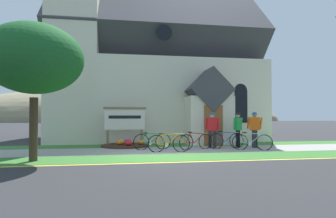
# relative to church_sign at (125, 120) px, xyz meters

# --- Properties ---
(ground) EXTENTS (140.00, 140.00, 0.00)m
(ground) POSITION_rel_church_sign_xyz_m (1.34, -0.15, -1.35)
(ground) COLOR #2B2B2D
(sidewalk_slab) EXTENTS (32.00, 2.61, 0.01)m
(sidewalk_slab) POSITION_rel_church_sign_xyz_m (2.19, -2.24, -1.34)
(sidewalk_slab) COLOR #99968E
(sidewalk_slab) RESTS_ON ground
(grass_verge) EXTENTS (32.00, 1.91, 0.01)m
(grass_verge) POSITION_rel_church_sign_xyz_m (2.19, -4.50, -1.34)
(grass_verge) COLOR #38722D
(grass_verge) RESTS_ON ground
(church_lawn) EXTENTS (24.00, 1.82, 0.01)m
(church_lawn) POSITION_rel_church_sign_xyz_m (2.19, -0.03, -1.34)
(church_lawn) COLOR #38722D
(church_lawn) RESTS_ON ground
(curb_paint_stripe) EXTENTS (28.00, 0.16, 0.01)m
(curb_paint_stripe) POSITION_rel_church_sign_xyz_m (2.19, -5.60, -1.34)
(curb_paint_stripe) COLOR yellow
(curb_paint_stripe) RESTS_ON ground
(church_building) EXTENTS (13.55, 11.98, 12.69)m
(church_building) POSITION_rel_church_sign_xyz_m (1.86, 5.66, 3.50)
(church_building) COLOR beige
(church_building) RESTS_ON ground
(church_sign) EXTENTS (2.20, 0.26, 2.01)m
(church_sign) POSITION_rel_church_sign_xyz_m (0.00, 0.00, 0.00)
(church_sign) COLOR #7F6047
(church_sign) RESTS_ON ground
(flower_bed) EXTENTS (2.38, 2.38, 0.34)m
(flower_bed) POSITION_rel_church_sign_xyz_m (0.03, -0.37, -1.26)
(flower_bed) COLOR #382319
(flower_bed) RESTS_ON ground
(bicycle_blue) EXTENTS (1.67, 0.71, 0.82)m
(bicycle_blue) POSITION_rel_church_sign_xyz_m (5.68, -2.77, -0.97)
(bicycle_blue) COLOR black
(bicycle_blue) RESTS_ON ground
(bicycle_yellow) EXTENTS (1.77, 0.34, 0.81)m
(bicycle_yellow) POSITION_rel_church_sign_xyz_m (1.22, -1.87, -0.96)
(bicycle_yellow) COLOR black
(bicycle_yellow) RESTS_ON ground
(bicycle_orange) EXTENTS (1.82, 0.25, 0.85)m
(bicycle_orange) POSITION_rel_church_sign_xyz_m (4.73, -2.03, -0.96)
(bicycle_orange) COLOR black
(bicycle_orange) RESTS_ON ground
(bicycle_red) EXTENTS (1.70, 0.57, 0.85)m
(bicycle_red) POSITION_rel_church_sign_xyz_m (3.21, -2.14, -0.97)
(bicycle_red) COLOR black
(bicycle_red) RESTS_ON ground
(bicycle_white) EXTENTS (1.82, 0.17, 0.83)m
(bicycle_white) POSITION_rel_church_sign_xyz_m (1.82, -2.88, -0.96)
(bicycle_white) COLOR black
(bicycle_white) RESTS_ON ground
(cyclist_in_yellow_jersey) EXTENTS (0.62, 0.39, 1.70)m
(cyclist_in_yellow_jersey) POSITION_rel_church_sign_xyz_m (4.15, -1.72, -0.35)
(cyclist_in_yellow_jersey) COLOR #2D2D33
(cyclist_in_yellow_jersey) RESTS_ON ground
(cyclist_in_red_jersey) EXTENTS (0.59, 0.54, 1.74)m
(cyclist_in_red_jersey) POSITION_rel_church_sign_xyz_m (6.18, -2.02, -0.32)
(cyclist_in_red_jersey) COLOR #2D2D33
(cyclist_in_red_jersey) RESTS_ON ground
(cyclist_in_white_jersey) EXTENTS (0.58, 0.50, 1.71)m
(cyclist_in_white_jersey) POSITION_rel_church_sign_xyz_m (5.49, -1.64, -0.34)
(cyclist_in_white_jersey) COLOR black
(cyclist_in_white_jersey) RESTS_ON ground
(roadside_conifer) EXTENTS (3.41, 3.41, 6.53)m
(roadside_conifer) POSITION_rel_church_sign_xyz_m (8.89, 6.59, 3.04)
(roadside_conifer) COLOR #4C3823
(roadside_conifer) RESTS_ON ground
(verge_sapling) EXTENTS (3.33, 3.33, 4.73)m
(verge_sapling) POSITION_rel_church_sign_xyz_m (-3.16, -4.56, 2.16)
(verge_sapling) COLOR #3D2D1E
(verge_sapling) RESTS_ON ground
(distant_hill) EXTENTS (105.07, 38.50, 19.45)m
(distant_hill) POSITION_rel_church_sign_xyz_m (-1.87, 73.40, -1.35)
(distant_hill) COLOR #847A5B
(distant_hill) RESTS_ON ground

